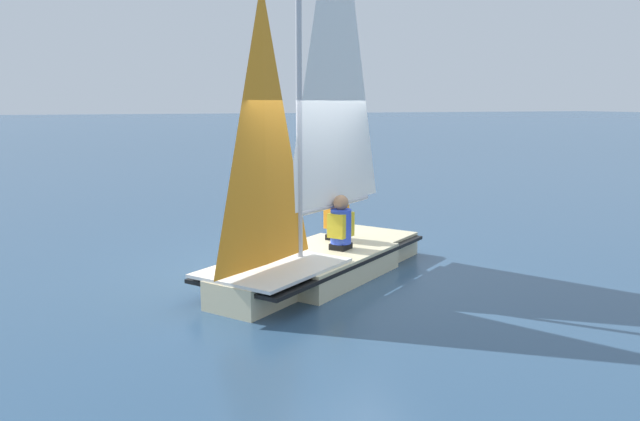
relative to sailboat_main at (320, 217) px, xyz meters
name	(u,v)px	position (x,y,z in m)	size (l,w,h in m)	color
ground_plane	(320,277)	(0.00, 0.00, -0.87)	(260.00, 260.00, 0.00)	#2D4C6B
sailboat_main	(320,217)	(0.00, 0.00, 0.00)	(4.02, 3.44, 5.91)	beige
sailor_helm	(341,232)	(0.34, 0.05, -0.25)	(0.43, 0.42, 1.16)	black
sailor_crew	(336,223)	(0.54, 0.68, -0.24)	(0.43, 0.42, 1.16)	black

